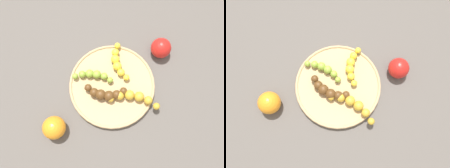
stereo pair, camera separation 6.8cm
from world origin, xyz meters
The scene contains 8 objects.
ground_plane centered at (0.00, 0.00, 0.00)m, with size 2.40×2.40×0.00m, color #56514C.
fruit_bowl centered at (0.00, 0.00, 0.01)m, with size 0.30×0.30×0.02m.
banana_overripe centered at (0.04, 0.01, 0.04)m, with size 0.10×0.12×0.04m.
banana_spotted centered at (-0.02, 0.08, 0.04)m, with size 0.12×0.15×0.03m.
banana_yellow centered at (-0.07, -0.04, 0.03)m, with size 0.08×0.13×0.03m.
banana_green centered at (0.03, -0.07, 0.03)m, with size 0.10×0.11×0.03m.
apple_red centered at (-0.22, 0.02, 0.04)m, with size 0.07×0.07×0.07m, color red.
orange_fruit centered at (0.24, -0.02, 0.04)m, with size 0.08×0.08×0.08m, color orange.
Camera 1 is at (0.12, 0.13, 0.77)m, focal length 35.70 mm.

